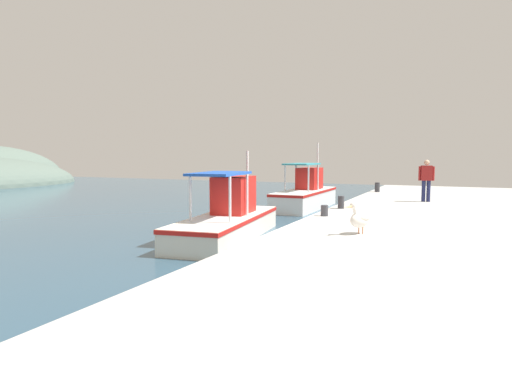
# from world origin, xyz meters

# --- Properties ---
(quay_pier) EXTENTS (36.00, 10.00, 0.80)m
(quay_pier) POSITION_xyz_m (0.00, -5.00, 0.40)
(quay_pier) COLOR #B2B2AD
(quay_pier) RESTS_ON ground
(fishing_boat_second) EXTENTS (6.39, 2.70, 2.94)m
(fishing_boat_second) POSITION_xyz_m (0.63, 2.59, 0.66)
(fishing_boat_second) COLOR silver
(fishing_boat_second) RESTS_ON ground
(fishing_boat_third) EXTENTS (6.09, 1.81, 3.47)m
(fishing_boat_third) POSITION_xyz_m (9.74, 2.85, 0.71)
(fishing_boat_third) COLOR white
(fishing_boat_third) RESTS_ON ground
(pelican) EXTENTS (0.94, 0.61, 0.82)m
(pelican) POSITION_xyz_m (-1.22, -2.15, 1.20)
(pelican) COLOR tan
(pelican) RESTS_ON quay_pier
(fisherman_standing) EXTENTS (0.34, 0.64, 1.78)m
(fisherman_standing) POSITION_xyz_m (7.73, -3.15, 1.79)
(fisherman_standing) COLOR #1E234C
(fisherman_standing) RESTS_ON quay_pier
(mooring_bollard_nearest) EXTENTS (0.24, 0.24, 0.36)m
(mooring_bollard_nearest) POSITION_xyz_m (1.61, -0.45, 0.98)
(mooring_bollard_nearest) COLOR #333338
(mooring_bollard_nearest) RESTS_ON quay_pier
(mooring_bollard_second) EXTENTS (0.23, 0.23, 0.47)m
(mooring_bollard_second) POSITION_xyz_m (3.86, -0.45, 1.03)
(mooring_bollard_second) COLOR #333338
(mooring_bollard_second) RESTS_ON quay_pier
(mooring_bollard_third) EXTENTS (0.27, 0.27, 0.51)m
(mooring_bollard_third) POSITION_xyz_m (11.99, -0.45, 1.05)
(mooring_bollard_third) COLOR #333338
(mooring_bollard_third) RESTS_ON quay_pier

